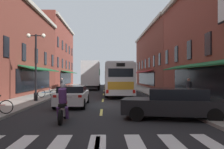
# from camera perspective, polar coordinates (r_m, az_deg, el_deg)

# --- Properties ---
(ground_plane) EXTENTS (34.80, 80.00, 0.10)m
(ground_plane) POSITION_cam_1_polar(r_m,az_deg,el_deg) (16.83, -2.29, -7.25)
(ground_plane) COLOR black
(lane_centre_dashes) EXTENTS (0.14, 73.90, 0.01)m
(lane_centre_dashes) POSITION_cam_1_polar(r_m,az_deg,el_deg) (16.58, -2.30, -7.16)
(lane_centre_dashes) COLOR #DBCC4C
(lane_centre_dashes) RESTS_ON ground
(crosswalk_near) EXTENTS (7.10, 2.80, 0.01)m
(crosswalk_near) POSITION_cam_1_polar(r_m,az_deg,el_deg) (6.99, -3.56, -16.59)
(crosswalk_near) COLOR silver
(crosswalk_near) RESTS_ON ground
(sidewalk_left) EXTENTS (3.00, 80.00, 0.14)m
(sidewalk_left) POSITION_cam_1_polar(r_m,az_deg,el_deg) (17.90, -21.65, -6.42)
(sidewalk_left) COLOR gray
(sidewalk_left) RESTS_ON ground
(sidewalk_right) EXTENTS (3.00, 80.00, 0.14)m
(sidewalk_right) POSITION_cam_1_polar(r_m,az_deg,el_deg) (17.74, 17.26, -6.49)
(sidewalk_right) COLOR gray
(sidewalk_right) RESTS_ON ground
(transit_bus) EXTENTS (2.70, 12.51, 3.26)m
(transit_bus) POSITION_cam_1_polar(r_m,az_deg,el_deg) (26.18, 1.15, -0.95)
(transit_bus) COLOR silver
(transit_bus) RESTS_ON ground
(box_truck) EXTENTS (2.52, 6.96, 4.03)m
(box_truck) POSITION_cam_1_polar(r_m,az_deg,el_deg) (35.17, -4.89, -0.24)
(box_truck) COLOR white
(box_truck) RESTS_ON ground
(sedan_near) EXTENTS (1.91, 4.81, 1.33)m
(sedan_near) POSITION_cam_1_polar(r_m,az_deg,el_deg) (16.21, -9.18, -4.87)
(sedan_near) COLOR silver
(sedan_near) RESTS_ON ground
(sedan_mid) EXTENTS (1.95, 4.54, 1.42)m
(sedan_mid) POSITION_cam_1_polar(r_m,az_deg,el_deg) (45.76, -4.06, -1.96)
(sedan_mid) COLOR #515154
(sedan_mid) RESTS_ON ground
(sedan_far) EXTENTS (4.87, 2.68, 1.39)m
(sedan_far) POSITION_cam_1_polar(r_m,az_deg,el_deg) (11.48, 14.47, -6.61)
(sedan_far) COLOR black
(sedan_far) RESTS_ON ground
(motorcycle_rider) EXTENTS (0.62, 2.07, 1.66)m
(motorcycle_rider) POSITION_cam_1_polar(r_m,az_deg,el_deg) (10.69, -11.44, -7.09)
(motorcycle_rider) COLOR black
(motorcycle_rider) RESTS_ON ground
(bicycle_near) EXTENTS (1.71, 0.48, 0.91)m
(bicycle_near) POSITION_cam_1_polar(r_m,az_deg,el_deg) (21.61, -14.86, -4.25)
(bicycle_near) COLOR black
(bicycle_near) RESTS_ON sidewalk_left
(pedestrian_near) EXTENTS (0.36, 0.50, 1.61)m
(pedestrian_near) POSITION_cam_1_polar(r_m,az_deg,el_deg) (29.45, -11.67, -2.29)
(pedestrian_near) COLOR #33663F
(pedestrian_near) RESTS_ON sidewalk_left
(pedestrian_mid) EXTENTS (0.36, 0.36, 1.67)m
(pedestrian_mid) POSITION_cam_1_polar(r_m,az_deg,el_deg) (17.81, 17.58, -3.47)
(pedestrian_mid) COLOR #B29947
(pedestrian_mid) RESTS_ON sidewalk_right
(street_lamp_twin) EXTENTS (1.42, 0.32, 4.99)m
(street_lamp_twin) POSITION_cam_1_polar(r_m,az_deg,el_deg) (18.91, -17.43, 2.52)
(street_lamp_twin) COLOR black
(street_lamp_twin) RESTS_ON sidewalk_left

